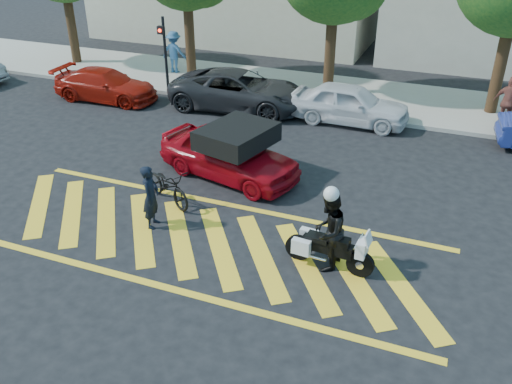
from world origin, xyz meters
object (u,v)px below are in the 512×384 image
at_px(officer_bike, 151,197).
at_px(bicycle, 168,185).
at_px(officer_moto, 329,231).
at_px(red_convertible, 229,154).
at_px(parked_mid_right, 350,104).
at_px(parked_mid_left, 239,90).
at_px(police_motorcycle, 328,248).
at_px(parked_left, 106,85).

height_order(officer_bike, bicycle, officer_bike).
distance_m(officer_moto, red_convertible, 5.18).
distance_m(red_convertible, parked_mid_right, 6.17).
bearing_deg(parked_mid_left, officer_moto, -149.16).
bearing_deg(officer_moto, red_convertible, -125.89).
bearing_deg(bicycle, red_convertible, 2.84).
bearing_deg(officer_bike, police_motorcycle, -103.17).
height_order(bicycle, officer_moto, officer_moto).
relative_size(bicycle, police_motorcycle, 0.92).
relative_size(officer_moto, parked_mid_left, 0.35).
distance_m(officer_bike, officer_moto, 4.63).
distance_m(officer_bike, parked_mid_left, 8.97).
distance_m(police_motorcycle, parked_mid_left, 10.77).
distance_m(bicycle, police_motorcycle, 5.06).
bearing_deg(bicycle, parked_mid_left, 35.81).
height_order(officer_moto, parked_mid_left, officer_moto).
xyz_separation_m(parked_mid_left, parked_mid_right, (4.41, 0.12, -0.02)).
xyz_separation_m(bicycle, parked_left, (-6.67, 6.58, 0.13)).
xyz_separation_m(red_convertible, parked_mid_left, (-2.05, 5.58, 0.00)).
bearing_deg(parked_left, bicycle, -136.74).
bearing_deg(officer_bike, parked_left, 29.24).
relative_size(police_motorcycle, parked_mid_left, 0.39).
xyz_separation_m(bicycle, parked_mid_right, (3.30, 7.75, 0.23)).
distance_m(red_convertible, parked_left, 8.86).
height_order(officer_moto, parked_mid_right, officer_moto).
distance_m(police_motorcycle, red_convertible, 5.19).
bearing_deg(red_convertible, police_motorcycle, -116.46).
bearing_deg(parked_left, parked_mid_left, -81.47).
height_order(officer_moto, red_convertible, officer_moto).
height_order(bicycle, police_motorcycle, bicycle).
distance_m(officer_bike, police_motorcycle, 4.65).
xyz_separation_m(officer_moto, red_convertible, (-3.93, 3.36, -0.20)).
xyz_separation_m(bicycle, police_motorcycle, (4.89, -1.31, -0.00)).
bearing_deg(officer_bike, parked_mid_left, -3.55).
distance_m(bicycle, officer_moto, 5.07).
bearing_deg(police_motorcycle, bicycle, 169.62).
relative_size(officer_moto, parked_left, 0.44).
relative_size(officer_moto, parked_mid_right, 0.44).
bearing_deg(parked_mid_left, parked_left, 97.70).
bearing_deg(officer_bike, red_convertible, -24.16).
relative_size(bicycle, parked_mid_left, 0.35).
relative_size(police_motorcycle, parked_left, 0.48).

